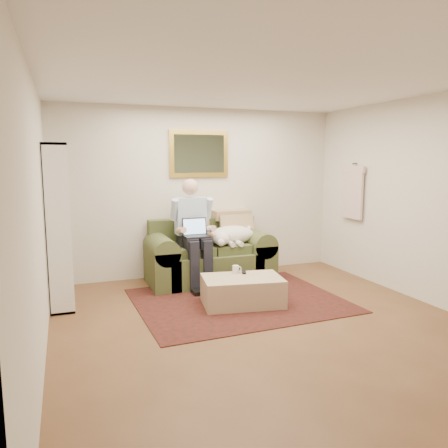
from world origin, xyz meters
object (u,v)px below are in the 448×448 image
laptop (196,232)px  coffee_mug (236,269)px  ottoman (242,291)px  bookshelf (59,226)px  seated_man (194,233)px  sleeping_dog (232,235)px  sofa (209,260)px

laptop → coffee_mug: bearing=-66.9°
ottoman → bookshelf: bookshelf is taller
seated_man → laptop: (-0.00, -0.07, 0.04)m
sleeping_dog → ottoman: (-0.28, -1.10, -0.52)m
bookshelf → laptop: bearing=5.3°
laptop → coffee_mug: laptop is taller
sleeping_dog → ottoman: bearing=-104.4°
sofa → bookshelf: bookshelf is taller
laptop → bookshelf: (-1.80, -0.17, 0.20)m
ottoman → sleeping_dog: bearing=75.6°
ottoman → bookshelf: 2.41m
sofa → coffee_mug: sofa is taller
seated_man → coffee_mug: seated_man is taller
laptop → ottoman: 1.18m
bookshelf → coffee_mug: bearing=-15.0°
sleeping_dog → bookshelf: (-2.40, -0.31, 0.30)m
ottoman → bookshelf: size_ratio=0.49×
sofa → bookshelf: bearing=-168.9°
coffee_mug → seated_man: bearing=111.3°
ottoman → seated_man: bearing=107.3°
seated_man → coffee_mug: 0.94m
laptop → coffee_mug: size_ratio=3.54×
laptop → sleeping_dog: 0.63m
ottoman → bookshelf: bearing=159.7°
seated_man → coffee_mug: size_ratio=15.35×
coffee_mug → ottoman: bearing=-88.8°
sleeping_dog → ottoman: size_ratio=0.77×
sofa → ottoman: sofa is taller
sleeping_dog → coffee_mug: size_ratio=7.51×
seated_man → coffee_mug: (0.31, -0.81, -0.36)m
coffee_mug → sleeping_dog: bearing=72.0°
laptop → bookshelf: bookshelf is taller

